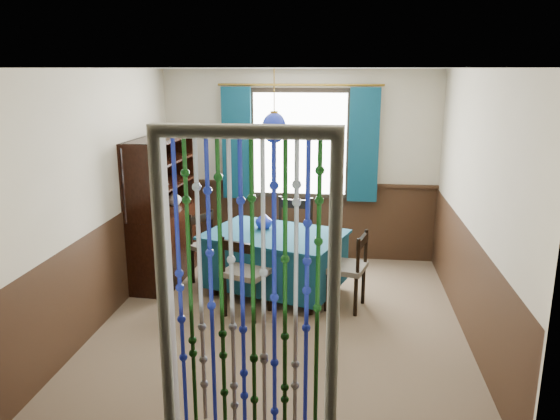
# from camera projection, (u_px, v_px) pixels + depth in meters

# --- Properties ---
(floor) EXTENTS (4.00, 4.00, 0.00)m
(floor) POSITION_uv_depth(u_px,v_px,m) (283.00, 320.00, 5.59)
(floor) COLOR brown
(floor) RESTS_ON ground
(ceiling) EXTENTS (4.00, 4.00, 0.00)m
(ceiling) POSITION_uv_depth(u_px,v_px,m) (283.00, 68.00, 4.96)
(ceiling) COLOR silver
(ceiling) RESTS_ON ground
(wall_back) EXTENTS (3.60, 0.00, 3.60)m
(wall_back) POSITION_uv_depth(u_px,v_px,m) (300.00, 166.00, 7.19)
(wall_back) COLOR beige
(wall_back) RESTS_ON ground
(wall_front) EXTENTS (3.60, 0.00, 3.60)m
(wall_front) POSITION_uv_depth(u_px,v_px,m) (246.00, 278.00, 3.35)
(wall_front) COLOR beige
(wall_front) RESTS_ON ground
(wall_left) EXTENTS (0.00, 4.00, 4.00)m
(wall_left) POSITION_uv_depth(u_px,v_px,m) (105.00, 197.00, 5.48)
(wall_left) COLOR beige
(wall_left) RESTS_ON ground
(wall_right) EXTENTS (0.00, 4.00, 4.00)m
(wall_right) POSITION_uv_depth(u_px,v_px,m) (475.00, 207.00, 5.07)
(wall_right) COLOR beige
(wall_right) RESTS_ON ground
(wainscot_back) EXTENTS (3.60, 0.00, 3.60)m
(wainscot_back) POSITION_uv_depth(u_px,v_px,m) (299.00, 221.00, 7.37)
(wainscot_back) COLOR #362114
(wainscot_back) RESTS_ON ground
(wainscot_front) EXTENTS (3.60, 0.00, 3.60)m
(wainscot_front) POSITION_uv_depth(u_px,v_px,m) (248.00, 385.00, 3.55)
(wainscot_front) COLOR #362114
(wainscot_front) RESTS_ON ground
(wainscot_left) EXTENTS (0.00, 4.00, 4.00)m
(wainscot_left) POSITION_uv_depth(u_px,v_px,m) (112.00, 267.00, 5.66)
(wainscot_left) COLOR #362114
(wainscot_left) RESTS_ON ground
(wainscot_right) EXTENTS (0.00, 4.00, 4.00)m
(wainscot_right) POSITION_uv_depth(u_px,v_px,m) (466.00, 282.00, 5.26)
(wainscot_right) COLOR #362114
(wainscot_right) RESTS_ON ground
(window) EXTENTS (1.32, 0.12, 1.42)m
(window) POSITION_uv_depth(u_px,v_px,m) (300.00, 144.00, 7.07)
(window) COLOR black
(window) RESTS_ON wall_back
(doorway) EXTENTS (1.16, 0.12, 2.18)m
(doorway) POSITION_uv_depth(u_px,v_px,m) (248.00, 304.00, 3.46)
(doorway) COLOR silver
(doorway) RESTS_ON ground
(dining_table) EXTENTS (1.73, 1.45, 0.71)m
(dining_table) POSITION_uv_depth(u_px,v_px,m) (275.00, 258.00, 6.17)
(dining_table) COLOR #0E364A
(dining_table) RESTS_ON floor
(chair_near) EXTENTS (0.55, 0.53, 0.87)m
(chair_near) POSITION_uv_depth(u_px,v_px,m) (246.00, 273.00, 5.60)
(chair_near) COLOR black
(chair_near) RESTS_ON floor
(chair_far) EXTENTS (0.51, 0.49, 0.95)m
(chair_far) POSITION_uv_depth(u_px,v_px,m) (293.00, 236.00, 6.70)
(chair_far) COLOR black
(chair_far) RESTS_ON floor
(chair_left) EXTENTS (0.56, 0.57, 0.84)m
(chair_left) POSITION_uv_depth(u_px,v_px,m) (210.00, 246.00, 6.49)
(chair_left) COLOR black
(chair_left) RESTS_ON floor
(chair_right) EXTENTS (0.49, 0.51, 0.84)m
(chair_right) POSITION_uv_depth(u_px,v_px,m) (348.00, 268.00, 5.77)
(chair_right) COLOR black
(chair_right) RESTS_ON floor
(sideboard) EXTENTS (0.53, 1.35, 1.73)m
(sideboard) POSITION_uv_depth(u_px,v_px,m) (165.00, 231.00, 6.59)
(sideboard) COLOR black
(sideboard) RESTS_ON floor
(pendant_lamp) EXTENTS (0.26, 0.26, 0.78)m
(pendant_lamp) POSITION_uv_depth(u_px,v_px,m) (274.00, 128.00, 5.80)
(pendant_lamp) COLOR olive
(pendant_lamp) RESTS_ON ceiling
(vase_table) EXTENTS (0.23, 0.23, 0.19)m
(vase_table) POSITION_uv_depth(u_px,v_px,m) (264.00, 221.00, 6.26)
(vase_table) COLOR navy
(vase_table) RESTS_ON dining_table
(bowl_shelf) EXTENTS (0.24, 0.24, 0.05)m
(bowl_shelf) POSITION_uv_depth(u_px,v_px,m) (160.00, 186.00, 6.20)
(bowl_shelf) COLOR beige
(bowl_shelf) RESTS_ON sideboard
(vase_sideboard) EXTENTS (0.25, 0.25, 0.21)m
(vase_sideboard) POSITION_uv_depth(u_px,v_px,m) (174.00, 197.00, 6.71)
(vase_sideboard) COLOR beige
(vase_sideboard) RESTS_ON sideboard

